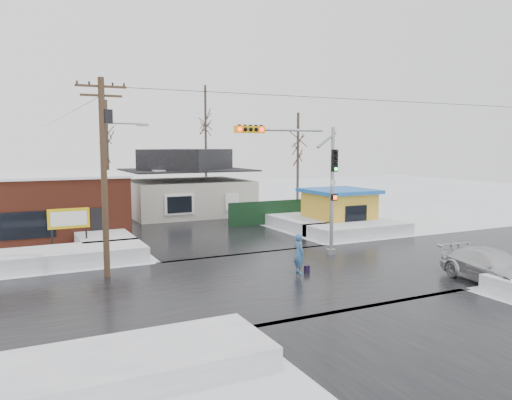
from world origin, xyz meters
name	(u,v)px	position (x,y,z in m)	size (l,w,h in m)	color
ground	(297,275)	(0.00, 0.00, 0.00)	(120.00, 120.00, 0.00)	white
road_ns	(297,275)	(0.00, 0.00, 0.01)	(10.00, 120.00, 0.02)	black
road_ew	(297,275)	(0.00, 0.00, 0.01)	(120.00, 10.00, 0.02)	black
snowbank_nw	(75,256)	(-9.00, 7.00, 0.40)	(7.00, 3.00, 0.80)	white
snowbank_ne	(359,230)	(9.00, 7.00, 0.40)	(7.00, 3.00, 0.80)	white
snowbank_sw	(138,363)	(-9.00, -7.00, 0.35)	(7.00, 3.00, 0.70)	white
snowbank_nside_w	(100,237)	(-7.00, 12.00, 0.40)	(3.00, 8.00, 0.80)	white
snowbank_nside_e	(295,222)	(7.00, 12.00, 0.40)	(3.00, 8.00, 0.80)	white
traffic_signal	(308,173)	(2.43, 2.97, 4.54)	(6.05, 0.68, 7.00)	gray
utility_pole	(105,166)	(-7.93, 3.50, 5.11)	(3.15, 0.44, 9.00)	#382619
brick_building	(26,206)	(-11.00, 15.99, 2.08)	(12.20, 8.20, 4.12)	maroon
marquee_sign	(69,220)	(-9.00, 9.49, 1.92)	(2.20, 0.21, 2.55)	black
house	(187,185)	(2.00, 22.00, 2.62)	(10.40, 8.40, 5.76)	beige
kiosk	(339,209)	(9.50, 9.99, 1.46)	(4.60, 4.60, 2.88)	gold
fence	(276,212)	(6.50, 14.00, 0.90)	(8.00, 0.12, 1.80)	black
tree_far_left	(107,123)	(-4.00, 26.00, 7.95)	(3.00, 3.00, 10.00)	#332821
tree_far_mid	(205,110)	(6.00, 28.00, 9.54)	(3.00, 3.00, 12.00)	#332821
tree_far_right	(298,133)	(12.00, 20.00, 7.16)	(3.00, 3.00, 9.00)	#332821
pedestrian	(299,254)	(0.21, 0.16, 0.95)	(0.69, 0.45, 1.90)	teal
car	(493,267)	(6.89, -5.04, 0.73)	(2.03, 5.00, 1.45)	silver
shopping_bag	(307,270)	(0.58, 0.05, 0.17)	(0.28, 0.12, 0.35)	black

